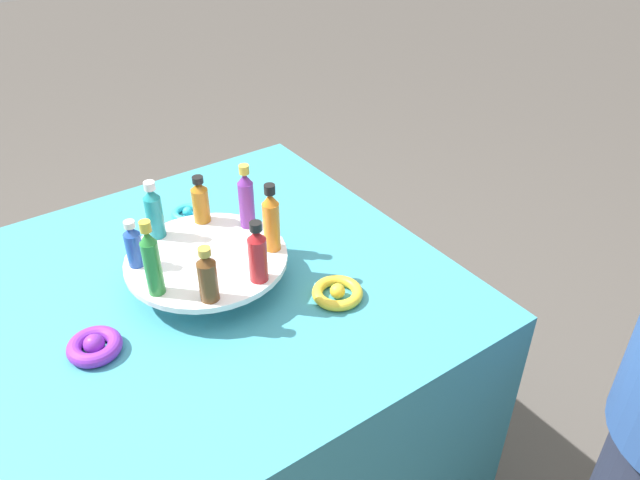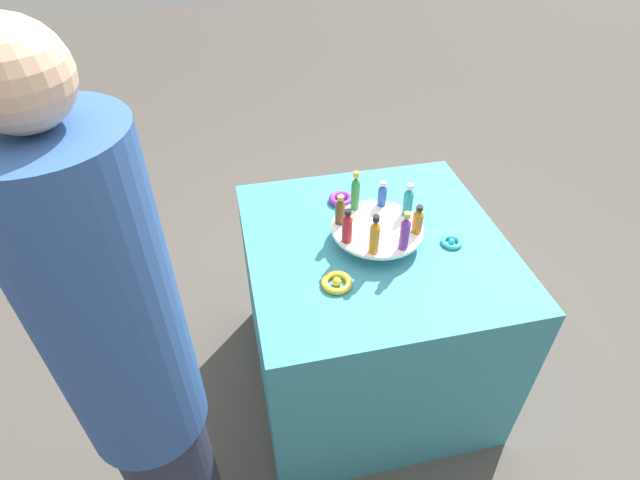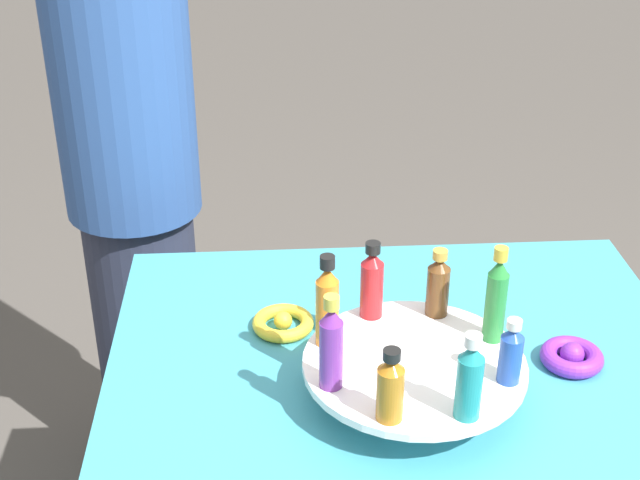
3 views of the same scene
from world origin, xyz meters
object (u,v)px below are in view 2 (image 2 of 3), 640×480
(bottle_amber, at_px, (418,220))
(ribbon_bow_teal, at_px, (452,242))
(bottle_orange, at_px, (375,236))
(bottle_teal, at_px, (408,201))
(bottle_brown, at_px, (340,211))
(ribbon_bow_gold, at_px, (337,283))
(bottle_green, at_px, (355,192))
(bottle_blue, at_px, (382,195))
(display_stand, at_px, (377,231))
(person_figure, at_px, (138,383))
(bottle_purple, at_px, (405,232))
(ribbon_bow_purple, at_px, (341,199))
(bottle_red, at_px, (347,227))

(bottle_amber, bearing_deg, ribbon_bow_teal, 171.56)
(bottle_orange, xyz_separation_m, bottle_teal, (-0.17, -0.17, -0.01))
(bottle_brown, bearing_deg, ribbon_bow_gold, 73.92)
(bottle_green, height_order, bottle_brown, bottle_green)
(bottle_amber, bearing_deg, bottle_blue, -68.50)
(display_stand, height_order, bottle_orange, bottle_orange)
(bottle_blue, height_order, ribbon_bow_teal, bottle_blue)
(bottle_blue, height_order, person_figure, person_figure)
(bottle_orange, bearing_deg, bottle_purple, 179.00)
(bottle_purple, height_order, bottle_teal, bottle_purple)
(bottle_orange, height_order, ribbon_bow_purple, bottle_orange)
(bottle_amber, relative_size, bottle_brown, 0.96)
(bottle_blue, relative_size, ribbon_bow_purple, 1.02)
(bottle_teal, height_order, bottle_green, bottle_green)
(bottle_amber, xyz_separation_m, bottle_blue, (0.07, -0.17, -0.00))
(bottle_brown, bearing_deg, bottle_red, 89.00)
(bottle_brown, bearing_deg, bottle_teal, 179.00)
(bottle_green, bearing_deg, bottle_amber, 134.00)
(bottle_teal, height_order, person_figure, person_figure)
(bottle_orange, bearing_deg, bottle_blue, -113.50)
(bottle_amber, distance_m, ribbon_bow_gold, 0.35)
(bottle_green, distance_m, person_figure, 0.94)
(bottle_purple, xyz_separation_m, person_figure, (0.80, 0.37, -0.04))
(ribbon_bow_teal, bearing_deg, display_stand, -15.94)
(bottle_amber, bearing_deg, ribbon_bow_purple, -58.99)
(bottle_purple, xyz_separation_m, ribbon_bow_gold, (0.23, 0.06, -0.12))
(bottle_brown, relative_size, ribbon_bow_teal, 1.47)
(bottle_red, bearing_deg, bottle_teal, -158.50)
(ribbon_bow_gold, height_order, ribbon_bow_teal, ribbon_bow_gold)
(bottle_blue, bearing_deg, person_figure, 36.97)
(bottle_purple, relative_size, bottle_brown, 1.29)
(bottle_orange, distance_m, ribbon_bow_gold, 0.19)
(bottle_amber, bearing_deg, bottle_purple, 44.00)
(display_stand, height_order, bottle_brown, bottle_brown)
(bottle_red, distance_m, bottle_purple, 0.18)
(display_stand, bearing_deg, ribbon_bow_gold, 44.06)
(ribbon_bow_purple, bearing_deg, bottle_blue, 131.01)
(bottle_orange, bearing_deg, ribbon_bow_teal, -170.92)
(bottle_red, xyz_separation_m, bottle_orange, (-0.07, 0.07, 0.01))
(bottle_purple, bearing_deg, bottle_green, -68.50)
(bottle_blue, relative_size, ribbon_bow_gold, 0.98)
(bottle_red, bearing_deg, ribbon_bow_purple, -100.99)
(bottle_red, xyz_separation_m, ribbon_bow_teal, (-0.37, 0.02, -0.11))
(ribbon_bow_purple, height_order, ribbon_bow_gold, ribbon_bow_purple)
(bottle_orange, relative_size, ribbon_bow_purple, 1.51)
(display_stand, height_order, person_figure, person_figure)
(ribbon_bow_purple, bearing_deg, bottle_amber, 121.01)
(bottle_amber, bearing_deg, bottle_red, -1.00)
(bottle_orange, xyz_separation_m, bottle_brown, (0.07, -0.17, -0.02))
(bottle_purple, distance_m, ribbon_bow_teal, 0.24)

